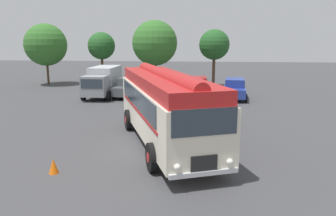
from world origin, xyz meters
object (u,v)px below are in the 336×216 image
(car_far_right, at_px, (235,89))
(box_van, at_px, (103,81))
(car_mid_right, at_px, (198,87))
(car_near_left, at_px, (130,87))
(vintage_bus, at_px, (165,104))
(traffic_cone, at_px, (54,166))
(car_mid_left, at_px, (164,87))

(car_far_right, distance_m, box_van, 11.13)
(car_mid_right, height_order, box_van, box_van)
(car_near_left, distance_m, car_mid_right, 5.77)
(vintage_bus, bearing_deg, traffic_cone, -133.49)
(car_near_left, height_order, box_van, box_van)
(car_near_left, relative_size, car_mid_left, 1.01)
(vintage_bus, xyz_separation_m, car_far_right, (4.42, 12.41, -1.05))
(car_mid_right, relative_size, car_far_right, 0.97)
(car_far_right, height_order, traffic_cone, car_far_right)
(car_mid_right, bearing_deg, car_far_right, -15.50)
(car_far_right, bearing_deg, vintage_bus, -109.60)
(car_mid_right, bearing_deg, car_near_left, -172.27)
(car_near_left, height_order, traffic_cone, car_near_left)
(car_mid_left, distance_m, car_far_right, 5.98)
(car_far_right, bearing_deg, box_van, 179.09)
(vintage_bus, bearing_deg, car_near_left, 109.18)
(car_far_right, height_order, box_van, box_van)
(car_mid_left, xyz_separation_m, car_mid_right, (2.91, 0.23, 0.00))
(car_near_left, bearing_deg, vintage_bus, -70.82)
(car_mid_left, height_order, box_van, box_van)
(vintage_bus, distance_m, car_near_left, 13.25)
(vintage_bus, bearing_deg, box_van, 118.02)
(box_van, bearing_deg, car_mid_left, 4.79)
(car_mid_left, distance_m, car_mid_right, 2.92)
(traffic_cone, bearing_deg, vintage_bus, 46.51)
(vintage_bus, xyz_separation_m, car_near_left, (-4.34, 12.48, -1.05))
(car_far_right, bearing_deg, car_near_left, 179.56)
(vintage_bus, bearing_deg, car_mid_right, 84.07)
(car_far_right, relative_size, traffic_cone, 7.88)
(car_mid_left, bearing_deg, box_van, -175.21)
(vintage_bus, xyz_separation_m, car_mid_right, (1.38, 13.25, -1.05))
(car_mid_right, xyz_separation_m, traffic_cone, (-5.05, -17.13, -0.57))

